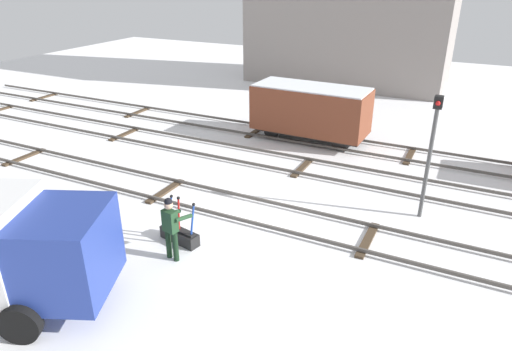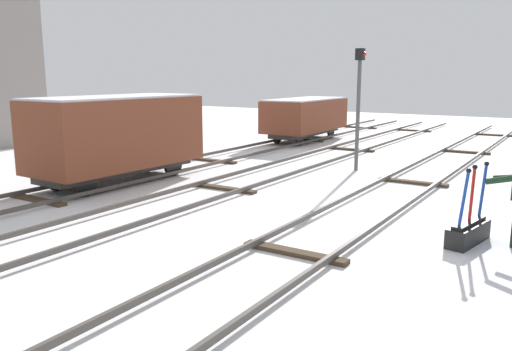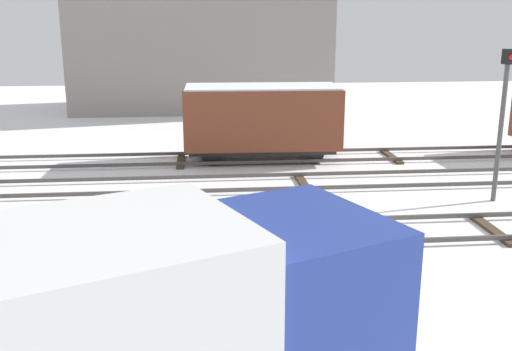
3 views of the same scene
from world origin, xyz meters
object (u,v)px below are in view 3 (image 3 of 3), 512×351
object	(u,v)px
signal_post	(503,110)
switch_lever_frame	(295,274)
freight_car_near_switch	(262,118)
delivery_truck	(137,332)
rail_worker	(323,248)

from	to	relation	value
signal_post	switch_lever_frame	bearing A→B (deg)	-142.44
switch_lever_frame	signal_post	bearing A→B (deg)	48.37
signal_post	freight_car_near_switch	xyz separation A→B (m)	(-5.49, 4.95, -0.94)
switch_lever_frame	delivery_truck	distance (m)	4.82
switch_lever_frame	rail_worker	xyz separation A→B (m)	(0.32, -0.75, 0.78)
rail_worker	signal_post	size ratio (longest dim) A/B	0.47
delivery_truck	signal_post	bearing A→B (deg)	23.10
switch_lever_frame	rail_worker	size ratio (longest dim) A/B	0.80
delivery_truck	freight_car_near_switch	bearing A→B (deg)	55.55
delivery_truck	signal_post	xyz separation A→B (m)	(8.15, 8.57, 0.80)
signal_post	freight_car_near_switch	size ratio (longest dim) A/B	0.76
freight_car_near_switch	delivery_truck	bearing A→B (deg)	-99.55
delivery_truck	freight_car_near_switch	distance (m)	13.78
switch_lever_frame	rail_worker	distance (m)	1.13
switch_lever_frame	signal_post	size ratio (longest dim) A/B	0.38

